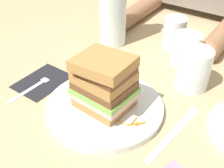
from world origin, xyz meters
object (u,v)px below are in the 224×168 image
object	(u,v)px
knife	(172,134)
empty_tumbler_0	(186,49)
main_plate	(105,107)
empty_tumbler_1	(174,33)
napkin_dark	(43,81)
juice_glass	(193,70)
sandwich	(104,83)
fork	(36,84)

from	to	relation	value
knife	empty_tumbler_0	size ratio (longest dim) A/B	2.29
main_plate	empty_tumbler_1	bearing A→B (deg)	89.28
knife	napkin_dark	bearing A→B (deg)	-177.48
napkin_dark	empty_tumbler_1	xyz separation A→B (m)	(0.20, 0.35, 0.05)
juice_glass	empty_tumbler_0	world-z (taller)	juice_glass
sandwich	main_plate	bearing A→B (deg)	135.56
napkin_dark	sandwich	bearing A→B (deg)	-0.01
main_plate	sandwich	size ratio (longest dim) A/B	2.03
fork	empty_tumbler_0	xyz separation A→B (m)	(0.27, 0.31, 0.04)
napkin_dark	empty_tumbler_0	world-z (taller)	empty_tumbler_0
main_plate	empty_tumbler_0	world-z (taller)	empty_tumbler_0
main_plate	sandwich	xyz separation A→B (m)	(0.00, -0.00, 0.07)
juice_glass	empty_tumbler_0	xyz separation A→B (m)	(-0.06, 0.09, -0.00)
sandwich	juice_glass	bearing A→B (deg)	57.72
empty_tumbler_0	juice_glass	bearing A→B (deg)	-57.91
main_plate	empty_tumbler_1	world-z (taller)	empty_tumbler_1
napkin_dark	main_plate	bearing A→B (deg)	0.25
empty_tumbler_1	sandwich	bearing A→B (deg)	-90.58
juice_glass	sandwich	bearing A→B (deg)	-122.28
sandwich	empty_tumbler_1	world-z (taller)	sandwich
napkin_dark	knife	xyz separation A→B (m)	(0.36, 0.02, 0.00)
knife	juice_glass	xyz separation A→B (m)	(-0.04, 0.18, 0.05)
empty_tumbler_0	napkin_dark	bearing A→B (deg)	-132.44
main_plate	juice_glass	world-z (taller)	juice_glass
sandwich	napkin_dark	bearing A→B (deg)	179.99
fork	empty_tumbler_1	xyz separation A→B (m)	(0.20, 0.37, 0.04)
main_plate	fork	bearing A→B (deg)	-173.29
sandwich	empty_tumbler_0	world-z (taller)	sandwich
napkin_dark	juice_glass	xyz separation A→B (m)	(0.32, 0.20, 0.05)
sandwich	fork	bearing A→B (deg)	-173.57
fork	empty_tumbler_0	distance (m)	0.41
napkin_dark	fork	bearing A→B (deg)	-93.30
sandwich	empty_tumbler_0	distance (m)	0.30
napkin_dark	empty_tumbler_0	size ratio (longest dim) A/B	1.55
juice_glass	empty_tumbler_0	bearing A→B (deg)	122.09
main_plate	fork	distance (m)	0.20
knife	empty_tumbler_0	xyz separation A→B (m)	(-0.09, 0.27, 0.04)
sandwich	knife	bearing A→B (deg)	5.59
napkin_dark	fork	world-z (taller)	fork
empty_tumbler_0	empty_tumbler_1	distance (m)	0.09
sandwich	knife	distance (m)	0.18
sandwich	empty_tumbler_1	xyz separation A→B (m)	(0.00, 0.35, -0.03)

